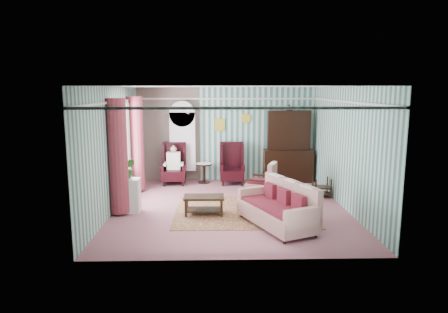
{
  "coord_description": "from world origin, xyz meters",
  "views": [
    {
      "loc": [
        -0.39,
        -9.34,
        2.86
      ],
      "look_at": [
        -0.14,
        0.6,
        1.16
      ],
      "focal_mm": 32.0,
      "sensor_mm": 36.0,
      "label": 1
    }
  ],
  "objects_px": {
    "bookcase": "(183,146)",
    "plant_stand": "(128,196)",
    "round_side_table": "(204,173)",
    "nest_table": "(322,187)",
    "floral_armchair": "(261,181)",
    "seated_woman": "(174,165)",
    "coffee_table": "(204,205)",
    "sofa": "(276,205)",
    "wingback_right": "(232,164)",
    "wingback_left": "(174,164)",
    "dresser_hutch": "(289,144)"
  },
  "relations": [
    {
      "from": "seated_woman",
      "to": "floral_armchair",
      "type": "relative_size",
      "value": 1.33
    },
    {
      "from": "sofa",
      "to": "coffee_table",
      "type": "height_order",
      "value": "sofa"
    },
    {
      "from": "sofa",
      "to": "seated_woman",
      "type": "bearing_deg",
      "value": 9.28
    },
    {
      "from": "nest_table",
      "to": "floral_armchair",
      "type": "distance_m",
      "value": 1.63
    },
    {
      "from": "seated_woman",
      "to": "coffee_table",
      "type": "bearing_deg",
      "value": -71.86
    },
    {
      "from": "dresser_hutch",
      "to": "plant_stand",
      "type": "relative_size",
      "value": 2.95
    },
    {
      "from": "wingback_left",
      "to": "round_side_table",
      "type": "bearing_deg",
      "value": 9.46
    },
    {
      "from": "plant_stand",
      "to": "bookcase",
      "type": "bearing_deg",
      "value": 71.51
    },
    {
      "from": "round_side_table",
      "to": "floral_armchair",
      "type": "height_order",
      "value": "floral_armchair"
    },
    {
      "from": "nest_table",
      "to": "sofa",
      "type": "bearing_deg",
      "value": -124.42
    },
    {
      "from": "dresser_hutch",
      "to": "sofa",
      "type": "xyz_separation_m",
      "value": [
        -1.0,
        -4.11,
        -0.71
      ]
    },
    {
      "from": "bookcase",
      "to": "wingback_left",
      "type": "height_order",
      "value": "bookcase"
    },
    {
      "from": "floral_armchair",
      "to": "plant_stand",
      "type": "bearing_deg",
      "value": 129.84
    },
    {
      "from": "bookcase",
      "to": "coffee_table",
      "type": "height_order",
      "value": "bookcase"
    },
    {
      "from": "round_side_table",
      "to": "nest_table",
      "type": "bearing_deg",
      "value": -28.2
    },
    {
      "from": "plant_stand",
      "to": "coffee_table",
      "type": "distance_m",
      "value": 1.8
    },
    {
      "from": "round_side_table",
      "to": "floral_armchair",
      "type": "relative_size",
      "value": 0.68
    },
    {
      "from": "wingback_left",
      "to": "wingback_right",
      "type": "xyz_separation_m",
      "value": [
        1.75,
        0.0,
        0.0
      ]
    },
    {
      "from": "round_side_table",
      "to": "nest_table",
      "type": "distance_m",
      "value": 3.6
    },
    {
      "from": "plant_stand",
      "to": "wingback_left",
      "type": "bearing_deg",
      "value": 73.78
    },
    {
      "from": "wingback_left",
      "to": "nest_table",
      "type": "bearing_deg",
      "value": -20.85
    },
    {
      "from": "wingback_left",
      "to": "plant_stand",
      "type": "bearing_deg",
      "value": -106.22
    },
    {
      "from": "round_side_table",
      "to": "plant_stand",
      "type": "xyz_separation_m",
      "value": [
        -1.7,
        -2.9,
        0.1
      ]
    },
    {
      "from": "floral_armchair",
      "to": "coffee_table",
      "type": "bearing_deg",
      "value": 153.4
    },
    {
      "from": "round_side_table",
      "to": "sofa",
      "type": "relative_size",
      "value": 0.31
    },
    {
      "from": "seated_woman",
      "to": "floral_armchair",
      "type": "distance_m",
      "value": 2.92
    },
    {
      "from": "plant_stand",
      "to": "floral_armchair",
      "type": "distance_m",
      "value": 3.45
    },
    {
      "from": "dresser_hutch",
      "to": "seated_woman",
      "type": "distance_m",
      "value": 3.56
    },
    {
      "from": "bookcase",
      "to": "nest_table",
      "type": "distance_m",
      "value": 4.37
    },
    {
      "from": "dresser_hutch",
      "to": "nest_table",
      "type": "relative_size",
      "value": 4.37
    },
    {
      "from": "floral_armchair",
      "to": "coffee_table",
      "type": "relative_size",
      "value": 0.97
    },
    {
      "from": "plant_stand",
      "to": "round_side_table",
      "type": "bearing_deg",
      "value": 59.62
    },
    {
      "from": "wingback_right",
      "to": "nest_table",
      "type": "distance_m",
      "value": 2.81
    },
    {
      "from": "nest_table",
      "to": "wingback_left",
      "type": "bearing_deg",
      "value": 159.15
    },
    {
      "from": "round_side_table",
      "to": "sofa",
      "type": "distance_m",
      "value": 4.3
    },
    {
      "from": "nest_table",
      "to": "plant_stand",
      "type": "distance_m",
      "value": 5.02
    },
    {
      "from": "bookcase",
      "to": "sofa",
      "type": "height_order",
      "value": "bookcase"
    },
    {
      "from": "wingback_right",
      "to": "seated_woman",
      "type": "relative_size",
      "value": 1.06
    },
    {
      "from": "bookcase",
      "to": "seated_woman",
      "type": "distance_m",
      "value": 0.7
    },
    {
      "from": "sofa",
      "to": "plant_stand",
      "type": "bearing_deg",
      "value": 47.92
    },
    {
      "from": "floral_armchair",
      "to": "coffee_table",
      "type": "distance_m",
      "value": 2.04
    },
    {
      "from": "dresser_hutch",
      "to": "wingback_right",
      "type": "relative_size",
      "value": 1.89
    },
    {
      "from": "sofa",
      "to": "dresser_hutch",
      "type": "bearing_deg",
      "value": -37.45
    },
    {
      "from": "bookcase",
      "to": "plant_stand",
      "type": "xyz_separation_m",
      "value": [
        -1.05,
        -3.14,
        -0.72
      ]
    },
    {
      "from": "seated_woman",
      "to": "plant_stand",
      "type": "distance_m",
      "value": 2.87
    },
    {
      "from": "dresser_hutch",
      "to": "seated_woman",
      "type": "xyz_separation_m",
      "value": [
        -3.5,
        -0.27,
        -0.59
      ]
    },
    {
      "from": "round_side_table",
      "to": "seated_woman",
      "type": "bearing_deg",
      "value": -170.54
    },
    {
      "from": "dresser_hutch",
      "to": "coffee_table",
      "type": "xyz_separation_m",
      "value": [
        -2.53,
        -3.24,
        -0.96
      ]
    },
    {
      "from": "round_side_table",
      "to": "nest_table",
      "type": "xyz_separation_m",
      "value": [
        3.17,
        -1.7,
        -0.03
      ]
    },
    {
      "from": "coffee_table",
      "to": "dresser_hutch",
      "type": "bearing_deg",
      "value": 52.1
    }
  ]
}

